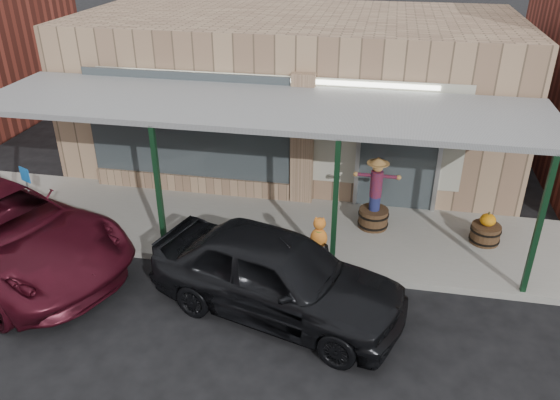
% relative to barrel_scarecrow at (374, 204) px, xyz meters
% --- Properties ---
extents(ground, '(120.00, 120.00, 0.00)m').
position_rel_barrel_scarecrow_xyz_m(ground, '(-2.55, -4.08, -0.74)').
color(ground, black).
rests_on(ground, ground).
extents(sidewalk, '(40.00, 3.20, 0.15)m').
position_rel_barrel_scarecrow_xyz_m(sidewalk, '(-2.55, -0.48, -0.67)').
color(sidewalk, gray).
rests_on(sidewalk, ground).
extents(storefront, '(12.00, 6.25, 4.20)m').
position_rel_barrel_scarecrow_xyz_m(storefront, '(-2.55, 4.08, 1.35)').
color(storefront, '#A28163').
rests_on(storefront, ground).
extents(awning, '(12.00, 3.00, 3.04)m').
position_rel_barrel_scarecrow_xyz_m(awning, '(-2.55, -0.52, 2.27)').
color(awning, slate).
rests_on(awning, ground).
extents(block_buildings_near, '(61.00, 8.00, 8.00)m').
position_rel_barrel_scarecrow_xyz_m(block_buildings_near, '(-0.54, 5.12, 3.02)').
color(block_buildings_near, maroon).
rests_on(block_buildings_near, ground).
extents(barrel_scarecrow, '(1.01, 0.89, 1.75)m').
position_rel_barrel_scarecrow_xyz_m(barrel_scarecrow, '(0.00, 0.00, 0.00)').
color(barrel_scarecrow, '#4C321E').
rests_on(barrel_scarecrow, sidewalk).
extents(barrel_pumpkin, '(0.69, 0.69, 0.75)m').
position_rel_barrel_scarecrow_xyz_m(barrel_pumpkin, '(2.45, -0.21, -0.33)').
color(barrel_pumpkin, '#4C321E').
rests_on(barrel_pumpkin, sidewalk).
extents(handicap_sign, '(0.31, 0.16, 1.59)m').
position_rel_barrel_scarecrow_xyz_m(handicap_sign, '(-7.55, -1.68, 0.43)').
color(handicap_sign, gray).
rests_on(handicap_sign, sidewalk).
extents(parked_sedan, '(5.10, 3.16, 1.62)m').
position_rel_barrel_scarecrow_xyz_m(parked_sedan, '(-1.63, -3.21, 0.07)').
color(parked_sedan, black).
rests_on(parked_sedan, ground).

